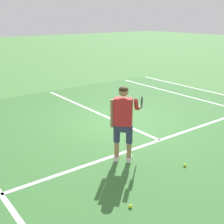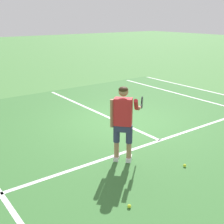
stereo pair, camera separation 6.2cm
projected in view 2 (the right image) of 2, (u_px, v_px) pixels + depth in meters
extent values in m
plane|color=#477F3D|center=(119.00, 122.00, 9.13)|extent=(80.00, 80.00, 0.00)
cube|color=#387033|center=(133.00, 128.00, 8.64)|extent=(10.98, 11.01, 0.00)
cube|color=white|center=(160.00, 140.00, 7.80)|extent=(8.23, 0.10, 0.01)
cube|color=white|center=(93.00, 110.00, 10.25)|extent=(0.10, 6.40, 0.01)
cube|color=white|center=(218.00, 104.00, 10.96)|extent=(0.10, 10.61, 0.01)
cube|color=white|center=(117.00, 157.00, 6.77)|extent=(0.28, 0.27, 0.09)
cube|color=white|center=(129.00, 159.00, 6.72)|extent=(0.28, 0.27, 0.09)
cylinder|color=#A37556|center=(116.00, 149.00, 6.67)|extent=(0.11, 0.11, 0.36)
cylinder|color=#2D3351|center=(117.00, 133.00, 6.55)|extent=(0.14, 0.14, 0.41)
cylinder|color=#A37556|center=(129.00, 150.00, 6.62)|extent=(0.11, 0.11, 0.36)
cylinder|color=#2D3351|center=(129.00, 134.00, 6.50)|extent=(0.14, 0.14, 0.41)
cube|color=#2D3351|center=(123.00, 127.00, 6.47)|extent=(0.38, 0.39, 0.20)
cube|color=red|center=(123.00, 112.00, 6.37)|extent=(0.42, 0.43, 0.60)
cylinder|color=#A37556|center=(112.00, 113.00, 6.43)|extent=(0.09, 0.09, 0.62)
cylinder|color=red|center=(136.00, 105.00, 6.36)|extent=(0.25, 0.24, 0.29)
cylinder|color=#A37556|center=(139.00, 108.00, 6.59)|extent=(0.27, 0.26, 0.14)
sphere|color=#A37556|center=(123.00, 91.00, 6.24)|extent=(0.21, 0.21, 0.21)
ellipsoid|color=#382314|center=(123.00, 89.00, 6.20)|extent=(0.28, 0.28, 0.12)
cylinder|color=#232326|center=(141.00, 107.00, 6.80)|extent=(0.17, 0.16, 0.03)
cylinder|color=black|center=(141.00, 105.00, 6.94)|extent=(0.09, 0.09, 0.02)
torus|color=black|center=(142.00, 103.00, 7.11)|extent=(0.24, 0.22, 0.30)
cylinder|color=silver|center=(142.00, 103.00, 7.11)|extent=(0.19, 0.17, 0.25)
sphere|color=#CCE02D|center=(129.00, 206.00, 5.06)|extent=(0.07, 0.07, 0.07)
sphere|color=#CCE02D|center=(185.00, 165.00, 6.44)|extent=(0.07, 0.07, 0.07)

